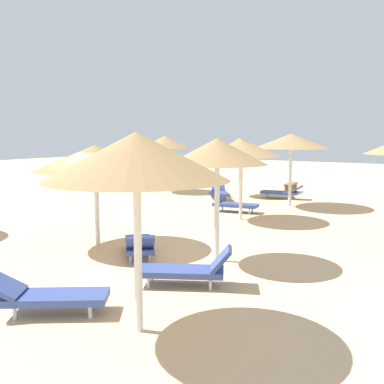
% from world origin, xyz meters
% --- Properties ---
extents(ground_plane, '(80.00, 80.00, 0.00)m').
position_xyz_m(ground_plane, '(0.00, 0.00, 0.00)').
color(ground_plane, '#DBBA8C').
extents(parasol_1, '(2.72, 2.72, 2.99)m').
position_xyz_m(parasol_1, '(3.23, -3.35, 2.63)').
color(parasol_1, silver).
rests_on(parasol_1, ground).
extents(parasol_3, '(2.22, 2.22, 2.82)m').
position_xyz_m(parasol_3, '(-2.40, 10.86, 2.46)').
color(parasol_3, silver).
rests_on(parasol_3, ground).
extents(parasol_4, '(2.31, 2.31, 2.87)m').
position_xyz_m(parasol_4, '(2.33, 0.53, 2.56)').
color(parasol_4, silver).
rests_on(parasol_4, ground).
extents(parasol_5, '(2.78, 2.78, 2.78)m').
position_xyz_m(parasol_5, '(0.44, 5.42, 2.48)').
color(parasol_5, silver).
rests_on(parasol_5, ground).
extents(parasol_6, '(3.18, 3.18, 2.68)m').
position_xyz_m(parasol_6, '(-1.03, -0.01, 2.35)').
color(parasol_6, silver).
rests_on(parasol_6, ground).
extents(parasol_7, '(3.08, 3.08, 3.00)m').
position_xyz_m(parasol_7, '(0.82, 9.15, 2.69)').
color(parasol_7, silver).
rests_on(parasol_7, ground).
extents(parasol_8, '(2.59, 2.59, 2.92)m').
position_xyz_m(parasol_8, '(-6.42, 10.20, 2.58)').
color(parasol_8, silver).
rests_on(parasol_8, ground).
extents(lounger_1, '(1.93, 1.63, 0.63)m').
position_xyz_m(lounger_1, '(1.55, -3.70, 0.31)').
color(lounger_1, '#33478C').
rests_on(lounger_1, ground).
extents(lounger_3, '(1.67, 1.87, 0.73)m').
position_xyz_m(lounger_3, '(-2.68, 9.42, 0.32)').
color(lounger_3, '#33478C').
rests_on(lounger_3, ground).
extents(lounger_4, '(1.94, 1.45, 0.78)m').
position_xyz_m(lounger_4, '(2.71, -1.28, 0.32)').
color(lounger_4, '#33478C').
rests_on(lounger_4, ground).
extents(lounger_5, '(1.94, 0.98, 0.79)m').
position_xyz_m(lounger_5, '(-0.51, 6.57, 0.32)').
color(lounger_5, '#33478C').
rests_on(lounger_5, ground).
extents(lounger_6, '(1.75, 1.82, 0.73)m').
position_xyz_m(lounger_6, '(0.60, -0.24, 0.32)').
color(lounger_6, '#33478C').
rests_on(lounger_6, ground).
extents(lounger_7, '(1.99, 0.97, 0.65)m').
position_xyz_m(lounger_7, '(-0.26, 11.03, 0.31)').
color(lounger_7, '#33478C').
rests_on(lounger_7, ground).
extents(bench_0, '(0.60, 1.54, 0.49)m').
position_xyz_m(bench_0, '(-0.70, 13.30, 0.35)').
color(bench_0, brown).
rests_on(bench_0, ground).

